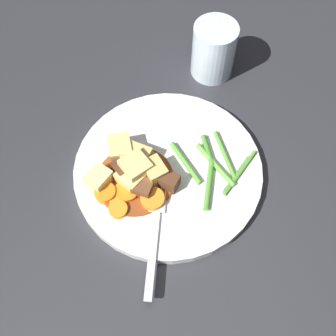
{
  "coord_description": "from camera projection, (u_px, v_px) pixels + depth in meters",
  "views": [
    {
      "loc": [
        0.07,
        0.27,
        0.53
      ],
      "look_at": [
        0.0,
        0.0,
        0.02
      ],
      "focal_mm": 44.22,
      "sensor_mm": 36.0,
      "label": 1
    }
  ],
  "objects": [
    {
      "name": "ground_plane",
      "position": [
        168.0,
        173.0,
        0.6
      ],
      "size": [
        3.0,
        3.0,
        0.0
      ],
      "primitive_type": "plane",
      "color": "#2D2D33"
    },
    {
      "name": "dinner_plate",
      "position": [
        168.0,
        171.0,
        0.59
      ],
      "size": [
        0.27,
        0.27,
        0.02
      ],
      "primitive_type": "cylinder",
      "color": "white",
      "rests_on": "ground_plane"
    },
    {
      "name": "stew_sauce",
      "position": [
        135.0,
        180.0,
        0.57
      ],
      "size": [
        0.11,
        0.11,
        0.0
      ],
      "primitive_type": "cylinder",
      "color": "brown",
      "rests_on": "dinner_plate"
    },
    {
      "name": "carrot_slice_0",
      "position": [
        149.0,
        160.0,
        0.58
      ],
      "size": [
        0.04,
        0.04,
        0.01
      ],
      "primitive_type": "cylinder",
      "rotation": [
        0.0,
        0.0,
        0.52
      ],
      "color": "orange",
      "rests_on": "dinner_plate"
    },
    {
      "name": "carrot_slice_1",
      "position": [
        118.0,
        210.0,
        0.55
      ],
      "size": [
        0.03,
        0.03,
        0.01
      ],
      "primitive_type": "cylinder",
      "rotation": [
        0.0,
        0.0,
        0.19
      ],
      "color": "orange",
      "rests_on": "dinner_plate"
    },
    {
      "name": "carrot_slice_2",
      "position": [
        117.0,
        196.0,
        0.56
      ],
      "size": [
        0.03,
        0.03,
        0.01
      ],
      "primitive_type": "cylinder",
      "rotation": [
        0.0,
        0.0,
        3.02
      ],
      "color": "orange",
      "rests_on": "dinner_plate"
    },
    {
      "name": "carrot_slice_3",
      "position": [
        152.0,
        199.0,
        0.55
      ],
      "size": [
        0.04,
        0.04,
        0.01
      ],
      "primitive_type": "cylinder",
      "rotation": [
        0.0,
        0.0,
        0.35
      ],
      "color": "orange",
      "rests_on": "dinner_plate"
    },
    {
      "name": "carrot_slice_4",
      "position": [
        105.0,
        193.0,
        0.56
      ],
      "size": [
        0.04,
        0.04,
        0.01
      ],
      "primitive_type": "cylinder",
      "rotation": [
        0.0,
        0.0,
        1.92
      ],
      "color": "orange",
      "rests_on": "dinner_plate"
    },
    {
      "name": "carrot_slice_5",
      "position": [
        127.0,
        191.0,
        0.56
      ],
      "size": [
        0.03,
        0.03,
        0.01
      ],
      "primitive_type": "cylinder",
      "rotation": [
        0.0,
        0.0,
        4.62
      ],
      "color": "orange",
      "rests_on": "dinner_plate"
    },
    {
      "name": "potato_chunk_0",
      "position": [
        135.0,
        167.0,
        0.56
      ],
      "size": [
        0.05,
        0.05,
        0.03
      ],
      "primitive_type": "cube",
      "rotation": [
        0.0,
        0.0,
        0.41
      ],
      "color": "#E5CC7A",
      "rests_on": "dinner_plate"
    },
    {
      "name": "potato_chunk_1",
      "position": [
        99.0,
        177.0,
        0.56
      ],
      "size": [
        0.04,
        0.04,
        0.02
      ],
      "primitive_type": "cube",
      "rotation": [
        0.0,
        0.0,
        0.71
      ],
      "color": "#EAD68C",
      "rests_on": "dinner_plate"
    },
    {
      "name": "potato_chunk_2",
      "position": [
        120.0,
        149.0,
        0.58
      ],
      "size": [
        0.03,
        0.04,
        0.03
      ],
      "primitive_type": "cube",
      "rotation": [
        0.0,
        0.0,
        6.25
      ],
      "color": "#E5CC7A",
      "rests_on": "dinner_plate"
    },
    {
      "name": "potato_chunk_3",
      "position": [
        155.0,
        172.0,
        0.56
      ],
      "size": [
        0.03,
        0.04,
        0.03
      ],
      "primitive_type": "cube",
      "rotation": [
        0.0,
        0.0,
        0.29
      ],
      "color": "#DBBC6B",
      "rests_on": "dinner_plate"
    },
    {
      "name": "potato_chunk_4",
      "position": [
        131.0,
        177.0,
        0.56
      ],
      "size": [
        0.05,
        0.05,
        0.02
      ],
      "primitive_type": "cube",
      "rotation": [
        0.0,
        0.0,
        5.35
      ],
      "color": "#E5CC7A",
      "rests_on": "dinner_plate"
    },
    {
      "name": "potato_chunk_5",
      "position": [
        137.0,
        157.0,
        0.58
      ],
      "size": [
        0.05,
        0.05,
        0.03
      ],
      "primitive_type": "cube",
      "rotation": [
        0.0,
        0.0,
        4.06
      ],
      "color": "#DBBC6B",
      "rests_on": "dinner_plate"
    },
    {
      "name": "meat_chunk_0",
      "position": [
        169.0,
        181.0,
        0.56
      ],
      "size": [
        0.03,
        0.03,
        0.02
      ],
      "primitive_type": "cube",
      "rotation": [
        0.0,
        0.0,
        2.42
      ],
      "color": "#56331E",
      "rests_on": "dinner_plate"
    },
    {
      "name": "meat_chunk_1",
      "position": [
        143.0,
        188.0,
        0.56
      ],
      "size": [
        0.03,
        0.03,
        0.02
      ],
      "primitive_type": "cube",
      "rotation": [
        0.0,
        0.0,
        4.12
      ],
      "color": "brown",
      "rests_on": "dinner_plate"
    },
    {
      "name": "meat_chunk_2",
      "position": [
        131.0,
        151.0,
        0.59
      ],
      "size": [
        0.03,
        0.03,
        0.02
      ],
      "primitive_type": "cube",
      "rotation": [
        0.0,
        0.0,
        2.49
      ],
      "color": "#4C2B19",
      "rests_on": "dinner_plate"
    },
    {
      "name": "meat_chunk_3",
      "position": [
        123.0,
        169.0,
        0.57
      ],
      "size": [
        0.03,
        0.03,
        0.02
      ],
      "primitive_type": "cube",
      "rotation": [
        0.0,
        0.0,
        5.13
      ],
      "color": "#4C2B19",
      "rests_on": "dinner_plate"
    },
    {
      "name": "green_bean_0",
      "position": [
        209.0,
        186.0,
        0.56
      ],
      "size": [
        0.04,
        0.07,
        0.01
      ],
      "primitive_type": "cylinder",
      "rotation": [
        0.0,
        1.57,
        4.31
      ],
      "color": "#599E38",
      "rests_on": "dinner_plate"
    },
    {
      "name": "green_bean_1",
      "position": [
        208.0,
        151.0,
        0.59
      ],
      "size": [
        0.01,
        0.05,
        0.01
      ],
      "primitive_type": "cylinder",
      "rotation": [
        0.0,
        1.57,
        4.69
      ],
      "color": "#4C8E33",
      "rests_on": "dinner_plate"
    },
    {
      "name": "green_bean_2",
      "position": [
        225.0,
        155.0,
        0.59
      ],
      "size": [
        0.01,
        0.08,
        0.01
      ],
      "primitive_type": "cylinder",
      "rotation": [
        0.0,
        1.57,
        4.77
      ],
      "color": "#599E38",
      "rests_on": "dinner_plate"
    },
    {
      "name": "green_bean_3",
      "position": [
        237.0,
        175.0,
        0.57
      ],
      "size": [
        0.05,
        0.05,
        0.01
      ],
      "primitive_type": "cylinder",
      "rotation": [
        0.0,
        1.57,
        3.86
      ],
      "color": "#599E38",
      "rests_on": "dinner_plate"
    },
    {
      "name": "green_bean_4",
      "position": [
        186.0,
        163.0,
        0.58
      ],
      "size": [
        0.03,
        0.07,
        0.01
      ],
      "primitive_type": "cylinder",
      "rotation": [
        0.0,
        1.57,
        5.01
      ],
      "color": "#599E38",
      "rests_on": "dinner_plate"
    },
    {
      "name": "green_bean_5",
      "position": [
        240.0,
        173.0,
        0.58
      ],
      "size": [
        0.07,
        0.06,
        0.01
      ],
      "primitive_type": "cylinder",
      "rotation": [
        0.0,
        1.57,
        3.85
      ],
      "color": "#66AD42",
      "rests_on": "dinner_plate"
    },
    {
      "name": "green_bean_6",
      "position": [
        215.0,
        165.0,
        0.58
      ],
      "size": [
        0.04,
        0.08,
        0.01
      ],
      "primitive_type": "cylinder",
      "rotation": [
        0.0,
        1.57,
        5.1
      ],
      "color": "#66AD42",
      "rests_on": "dinner_plate"
    },
    {
      "name": "fork",
      "position": [
        155.0,
        228.0,
        0.54
      ],
      "size": [
        0.07,
        0.17,
        0.0
      ],
      "color": "silver",
      "rests_on": "dinner_plate"
    },
    {
      "name": "water_glass",
      "position": [
        214.0,
        50.0,
        0.65
      ],
      "size": [
        0.07,
        0.07,
        0.09
      ],
      "primitive_type": "cylinder",
      "color": "silver",
      "rests_on": "ground_plane"
    }
  ]
}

